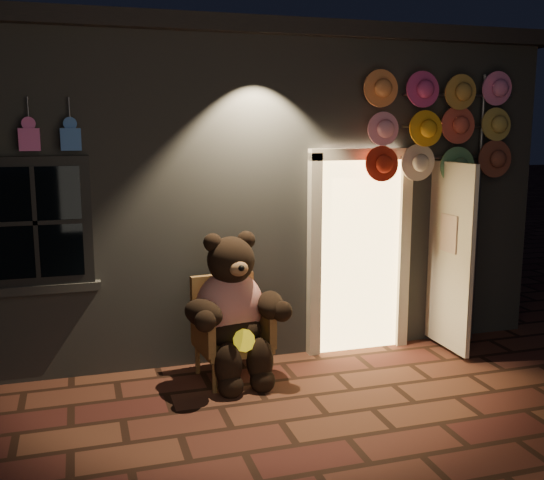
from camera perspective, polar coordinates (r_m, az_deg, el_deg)
name	(u,v)px	position (r m, az deg, el deg)	size (l,w,h in m)	color
ground	(281,422)	(5.49, 0.78, -15.96)	(60.00, 60.00, 0.00)	brown
shop_building	(192,177)	(8.84, -7.14, 5.64)	(7.30, 5.95, 3.51)	slate
wicker_armchair	(229,327)	(6.25, -3.83, -7.82)	(0.74, 0.68, 0.98)	olive
teddy_bear	(233,310)	(6.07, -3.49, -6.28)	(1.06, 0.87, 1.47)	red
hat_rack	(441,129)	(7.02, 14.94, 9.60)	(1.77, 0.22, 2.99)	#59595E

